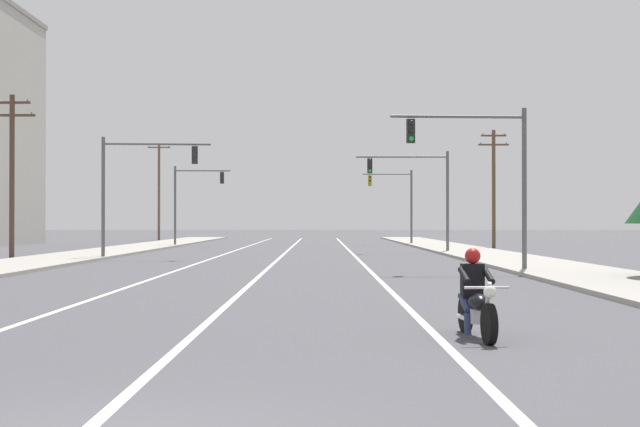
{
  "coord_description": "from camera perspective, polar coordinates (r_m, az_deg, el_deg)",
  "views": [
    {
      "loc": [
        1.86,
        -7.52,
        1.89
      ],
      "look_at": [
        1.76,
        17.08,
        2.12
      ],
      "focal_mm": 50.13,
      "sensor_mm": 36.0,
      "label": 1
    }
  ],
  "objects": [
    {
      "name": "lane_stripe_center",
      "position": [
        52.6,
        -2.09,
        -2.59
      ],
      "size": [
        0.16,
        100.0,
        0.01
      ],
      "primitive_type": "cube",
      "color": "beige",
      "rests_on": "ground"
    },
    {
      "name": "lane_stripe_left",
      "position": [
        52.85,
        -5.83,
        -2.58
      ],
      "size": [
        0.16,
        100.0,
        0.01
      ],
      "primitive_type": "cube",
      "color": "beige",
      "rests_on": "ground"
    },
    {
      "name": "lane_stripe_right",
      "position": [
        52.59,
        2.32,
        -2.59
      ],
      "size": [
        0.16,
        100.0,
        0.01
      ],
      "primitive_type": "cube",
      "color": "beige",
      "rests_on": "ground"
    },
    {
      "name": "sidewalk_kerb_right",
      "position": [
        48.43,
        11.15,
        -2.68
      ],
      "size": [
        4.4,
        110.0,
        0.14
      ],
      "primitive_type": "cube",
      "color": "#9E998E",
      "rests_on": "ground"
    },
    {
      "name": "sidewalk_kerb_left",
      "position": [
        49.27,
        -14.96,
        -2.64
      ],
      "size": [
        4.4,
        110.0,
        0.14
      ],
      "primitive_type": "cube",
      "color": "#9E998E",
      "rests_on": "ground"
    },
    {
      "name": "motorcycle_with_rider",
      "position": [
        14.83,
        10.14,
        -5.59
      ],
      "size": [
        0.7,
        2.19,
        1.46
      ],
      "color": "black",
      "rests_on": "ground"
    },
    {
      "name": "traffic_signal_near_right",
      "position": [
        34.23,
        10.74,
        3.2
      ],
      "size": [
        5.18,
        0.62,
        6.2
      ],
      "color": "#56565B",
      "rests_on": "ground"
    },
    {
      "name": "traffic_signal_near_left",
      "position": [
        46.3,
        -11.5,
        2.25
      ],
      "size": [
        5.5,
        0.65,
        6.2
      ],
      "color": "#56565B",
      "rests_on": "ground"
    },
    {
      "name": "traffic_signal_mid_right",
      "position": [
        54.67,
        6.66,
        1.83
      ],
      "size": [
        5.67,
        0.38,
        6.2
      ],
      "color": "#56565B",
      "rests_on": "ground"
    },
    {
      "name": "traffic_signal_mid_left",
      "position": [
        69.7,
        -8.02,
        1.26
      ],
      "size": [
        4.34,
        0.48,
        6.2
      ],
      "color": "#56565B",
      "rests_on": "ground"
    },
    {
      "name": "traffic_signal_far_right",
      "position": [
        74.15,
        5.19,
        1.14
      ],
      "size": [
        4.14,
        0.37,
        6.2
      ],
      "color": "#56565B",
      "rests_on": "ground"
    },
    {
      "name": "utility_pole_left_near",
      "position": [
        48.27,
        -18.85,
        2.64
      ],
      "size": [
        2.36,
        0.26,
        8.39
      ],
      "color": "#4C3828",
      "rests_on": "ground"
    },
    {
      "name": "utility_pole_right_far",
      "position": [
        64.87,
        11.25,
        1.83
      ],
      "size": [
        2.17,
        0.26,
        8.45
      ],
      "color": "brown",
      "rests_on": "ground"
    },
    {
      "name": "utility_pole_left_far",
      "position": [
        93.71,
        -10.02,
        1.51
      ],
      "size": [
        2.33,
        0.26,
        9.99
      ],
      "color": "brown",
      "rests_on": "ground"
    }
  ]
}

